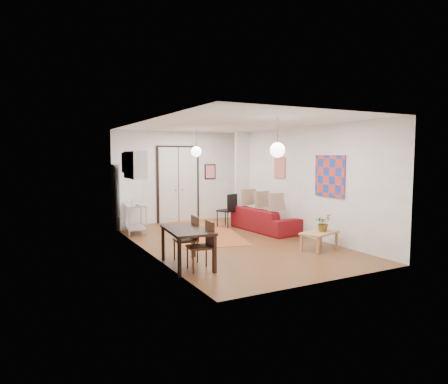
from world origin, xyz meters
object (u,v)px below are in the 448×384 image
kitchen_counter (135,215)px  dining_chair_near (184,235)px  fridge (127,196)px  dining_chair_far (198,241)px  dining_table (187,233)px  sofa (265,219)px  coffee_table (319,234)px  black_side_chair (225,207)px

kitchen_counter → dining_chair_near: bearing=-80.1°
fridge → dining_chair_far: (0.11, -4.93, -0.41)m
dining_table → dining_chair_far: bearing=-67.4°
sofa → coffee_table: bearing=172.1°
kitchen_counter → black_side_chair: bearing=3.1°
coffee_table → dining_table: dining_table is taller
sofa → dining_table: 4.10m
dining_chair_near → sofa: bearing=126.1°
coffee_table → kitchen_counter: (-3.17, 3.89, 0.14)m
sofa → black_side_chair: bearing=25.5°
kitchen_counter → dining_table: bearing=-82.0°
coffee_table → fridge: bearing=123.4°
sofa → fridge: (-3.34, 2.32, 0.61)m
black_side_chair → dining_chair_far: bearing=31.1°
coffee_table → fridge: size_ratio=0.56×
sofa → dining_chair_near: size_ratio=2.45×
kitchen_counter → dining_chair_far: 4.01m
fridge → dining_chair_near: (0.11, -4.23, -0.41)m
kitchen_counter → dining_chair_near: dining_chair_near is taller
fridge → dining_chair_far: bearing=-96.8°
sofa → coffee_table: sofa is taller
dining_chair_near → dining_chair_far: bearing=5.6°
dining_chair_near → black_side_chair: size_ratio=0.91×
coffee_table → kitchen_counter: 5.02m
sofa → coffee_table: size_ratio=2.15×
coffee_table → black_side_chair: size_ratio=1.04×
coffee_table → kitchen_counter: size_ratio=0.94×
dining_table → black_side_chair: bearing=52.6°
dining_chair_near → black_side_chair: bearing=145.6°
sofa → fridge: bearing=51.2°
coffee_table → dining_chair_near: bearing=169.2°
fridge → dining_table: size_ratio=1.34×
fridge → black_side_chair: (2.68, -1.15, -0.35)m
fridge → dining_chair_far: fridge is taller
coffee_table → dining_chair_far: size_ratio=1.14×
black_side_chair → dining_table: bearing=28.0°
fridge → dining_table: bearing=-98.0°
dining_chair_near → dining_chair_far: same height
sofa → dining_chair_far: bearing=124.9°
fridge → black_side_chair: 2.94m
coffee_table → black_side_chair: bearing=97.6°
fridge → black_side_chair: size_ratio=1.87×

